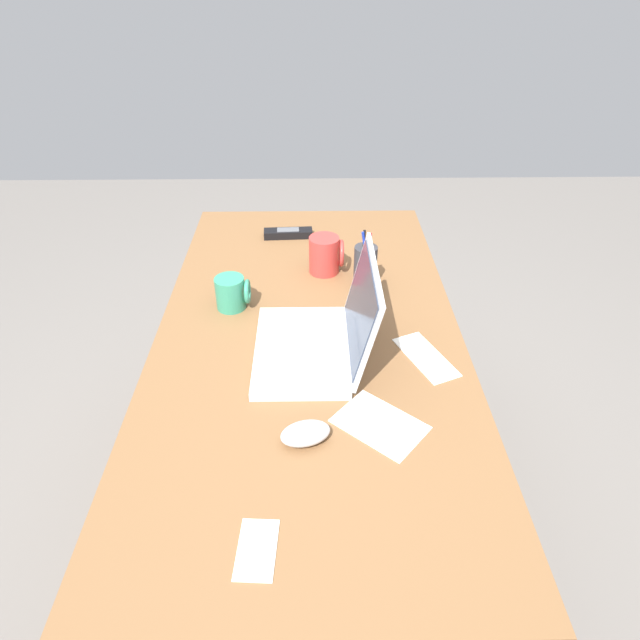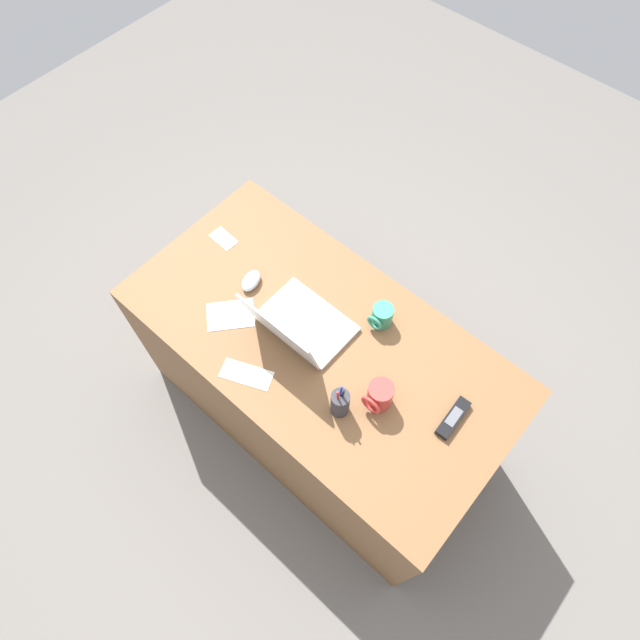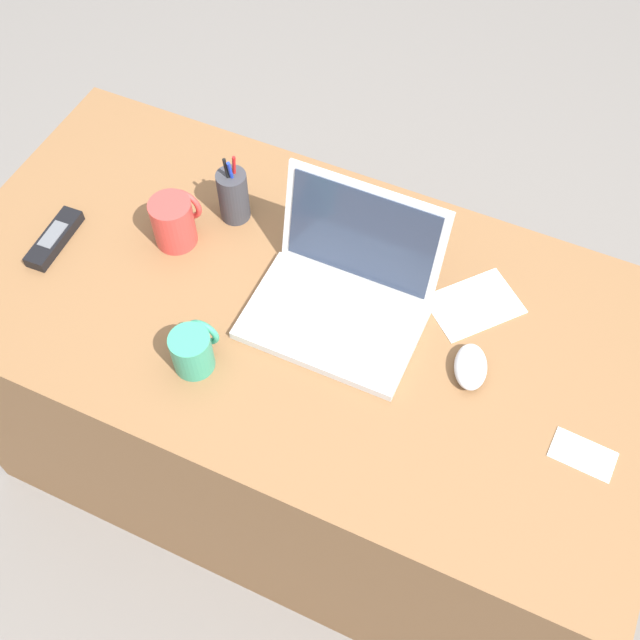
% 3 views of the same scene
% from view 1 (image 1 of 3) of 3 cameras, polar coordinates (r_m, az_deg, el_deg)
% --- Properties ---
extents(ground_plane, '(6.00, 6.00, 0.00)m').
position_cam_1_polar(ground_plane, '(1.88, -0.88, -19.94)').
color(ground_plane, slate).
extents(desk, '(1.43, 0.74, 0.74)m').
position_cam_1_polar(desk, '(1.59, -1.00, -12.20)').
color(desk, brown).
rests_on(desk, ground).
extents(laptop, '(0.32, 0.27, 0.23)m').
position_cam_1_polar(laptop, '(1.25, 0.12, -1.65)').
color(laptop, silver).
rests_on(laptop, desk).
extents(computer_mouse, '(0.08, 0.11, 0.04)m').
position_cam_1_polar(computer_mouse, '(1.07, -1.51, -11.56)').
color(computer_mouse, silver).
rests_on(computer_mouse, desk).
extents(coffee_mug_white, '(0.08, 0.09, 0.09)m').
position_cam_1_polar(coffee_mug_white, '(1.43, -9.03, 2.77)').
color(coffee_mug_white, '#338C6B').
rests_on(coffee_mug_white, desk).
extents(coffee_mug_tall, '(0.08, 0.10, 0.11)m').
position_cam_1_polar(coffee_mug_tall, '(1.56, 0.57, 6.71)').
color(coffee_mug_tall, '#C63833').
rests_on(coffee_mug_tall, desk).
extents(cordless_phone, '(0.05, 0.15, 0.03)m').
position_cam_1_polar(cordless_phone, '(1.78, -3.29, 8.88)').
color(cordless_phone, black).
rests_on(cordless_phone, desk).
extents(pen_holder, '(0.06, 0.06, 0.16)m').
position_cam_1_polar(pen_holder, '(1.50, 4.67, 5.53)').
color(pen_holder, '#333338').
rests_on(pen_holder, desk).
extents(paper_note_near_laptop, '(0.19, 0.14, 0.00)m').
position_cam_1_polar(paper_note_near_laptop, '(1.29, 10.80, -3.76)').
color(paper_note_near_laptop, white).
rests_on(paper_note_near_laptop, desk).
extents(paper_note_left, '(0.11, 0.07, 0.00)m').
position_cam_1_polar(paper_note_left, '(0.95, -6.50, -22.36)').
color(paper_note_left, white).
rests_on(paper_note_left, desk).
extents(paper_note_right, '(0.20, 0.20, 0.00)m').
position_cam_1_polar(paper_note_right, '(1.12, 6.17, -10.59)').
color(paper_note_right, white).
rests_on(paper_note_right, desk).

